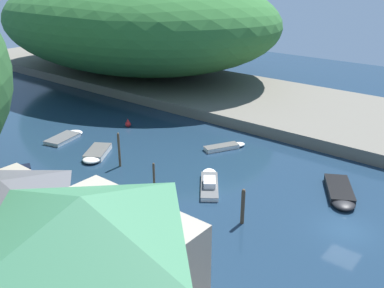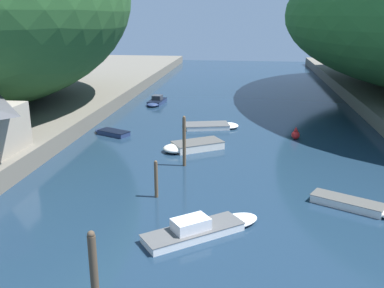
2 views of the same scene
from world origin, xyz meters
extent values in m
plane|color=#192D42|center=(0.00, 30.00, 0.00)|extent=(130.00, 130.00, 0.00)
cube|color=#666056|center=(24.52, 30.00, 0.72)|extent=(22.00, 120.00, 1.44)
ellipsoid|color=#2D662D|center=(25.62, 49.91, 10.43)|extent=(40.14, 56.19, 17.97)
cube|color=gray|center=(-19.38, 6.68, 4.32)|extent=(8.82, 8.98, 5.76)
pyramid|color=#38704C|center=(-19.38, 6.68, 8.19)|extent=(9.52, 9.70, 1.98)
cube|color=gray|center=(-18.05, 17.53, 3.03)|extent=(7.35, 9.20, 3.18)
pyramid|color=#4C4C51|center=(-18.05, 17.53, 5.30)|extent=(7.94, 9.94, 1.36)
cube|color=white|center=(-2.53, 33.50, 0.20)|extent=(4.53, 3.10, 0.41)
ellipsoid|color=white|center=(-0.52, 33.99, 0.20)|extent=(2.50, 2.50, 0.41)
cube|color=#525252|center=(-2.53, 33.50, 0.42)|extent=(4.62, 3.16, 0.03)
cube|color=silver|center=(-2.64, 26.86, 0.30)|extent=(4.42, 3.81, 0.60)
ellipsoid|color=silver|center=(-4.31, 25.81, 0.30)|extent=(2.69, 2.68, 0.60)
cube|color=#504E4A|center=(-2.64, 26.86, 0.61)|extent=(4.51, 3.89, 0.03)
cube|color=white|center=(-1.15, 12.56, 0.20)|extent=(5.04, 4.34, 0.39)
ellipsoid|color=white|center=(0.90, 14.10, 0.20)|extent=(2.94, 2.73, 0.39)
cube|color=#525252|center=(-1.15, 12.56, 0.41)|extent=(5.14, 4.43, 0.03)
cube|color=silver|center=(-1.28, 12.46, 0.70)|extent=(2.09, 1.96, 0.61)
cube|color=black|center=(5.63, 2.79, 0.32)|extent=(5.35, 4.27, 0.64)
ellipsoid|color=black|center=(3.47, 1.57, 0.32)|extent=(3.14, 2.96, 0.64)
cube|color=black|center=(5.63, 2.79, 0.65)|extent=(5.46, 4.35, 0.03)
cube|color=navy|center=(-10.71, 29.93, 0.20)|extent=(3.14, 2.40, 0.40)
ellipsoid|color=navy|center=(-12.00, 30.55, 0.20)|extent=(1.82, 1.72, 0.40)
cube|color=black|center=(-10.71, 29.93, 0.42)|extent=(3.21, 2.45, 0.03)
cube|color=silver|center=(7.19, 17.08, 0.23)|extent=(4.09, 2.96, 0.45)
ellipsoid|color=silver|center=(8.95, 16.15, 0.23)|extent=(2.31, 1.98, 0.45)
cube|color=#504E4A|center=(7.19, 17.08, 0.47)|extent=(4.17, 3.02, 0.03)
cylinder|color=#4C3D2D|center=(-4.22, 6.96, 1.45)|extent=(0.31, 0.31, 2.90)
sphere|color=#4C3D2D|center=(-4.22, 6.96, 2.96)|extent=(0.28, 0.28, 0.28)
cylinder|color=brown|center=(-3.98, 16.99, 1.10)|extent=(0.22, 0.22, 2.20)
sphere|color=brown|center=(-3.98, 16.99, 2.25)|extent=(0.20, 0.20, 0.20)
cylinder|color=brown|center=(-3.12, 22.70, 1.79)|extent=(0.24, 0.24, 3.58)
sphere|color=brown|center=(-3.12, 22.70, 3.62)|extent=(0.22, 0.22, 0.22)
sphere|color=red|center=(5.61, 30.81, 0.37)|extent=(0.74, 0.74, 0.74)
cone|color=red|center=(5.61, 30.81, 0.93)|extent=(0.37, 0.37, 0.37)
cube|color=#2D2D33|center=(-15.25, 3.80, 2.60)|extent=(0.35, 0.43, 0.62)
sphere|color=tan|center=(-15.25, 3.80, 3.02)|extent=(0.22, 0.22, 0.22)
camera|label=1|loc=(-29.76, -8.48, 19.10)|focal=40.00mm
camera|label=2|loc=(1.25, -6.36, 10.69)|focal=40.00mm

